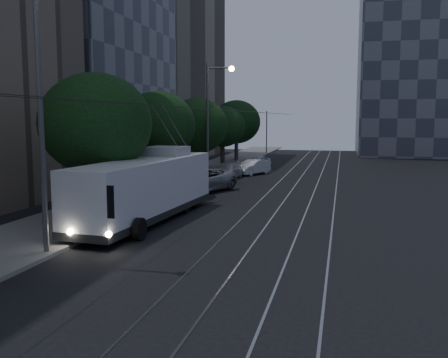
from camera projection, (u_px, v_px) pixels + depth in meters
name	position (u px, v px, depth m)	size (l,w,h in m)	color
ground	(211.00, 242.00, 20.27)	(120.00, 120.00, 0.00)	black
sidewalk	(186.00, 178.00, 41.29)	(5.00, 90.00, 0.15)	slate
tram_rails	(308.00, 182.00, 39.00)	(4.52, 90.00, 0.02)	gray
overhead_wires	(215.00, 137.00, 40.30)	(2.23, 90.00, 6.00)	black
building_glass_mid	(68.00, 23.00, 44.26)	(14.40, 18.40, 26.80)	#3C3F4C
building_tan_far	(151.00, 19.00, 63.08)	(14.40, 22.40, 34.80)	gray
building_distant_right	(443.00, 66.00, 67.76)	(22.00, 18.00, 24.00)	#3C3F4C
trolleybus	(148.00, 188.00, 24.27)	(3.27, 11.76, 5.63)	silver
pickup_silver	(199.00, 180.00, 33.79)	(2.72, 5.90, 1.64)	#929599
car_white_a	(203.00, 181.00, 34.70)	(1.52, 3.77, 1.28)	#BBBBBF
car_white_b	(227.00, 171.00, 41.39)	(1.83, 4.50, 1.31)	#B5B5B9
car_white_c	(252.00, 167.00, 44.46)	(1.39, 3.98, 1.31)	silver
car_white_d	(258.00, 162.00, 50.84)	(1.43, 3.54, 1.21)	silver
tree_1	(96.00, 124.00, 24.74)	(5.59, 5.59, 7.25)	black
tree_2	(158.00, 125.00, 31.95)	(4.84, 4.84, 6.73)	black
tree_3	(197.00, 126.00, 42.21)	(5.24, 5.24, 6.70)	black
tree_4	(223.00, 127.00, 49.09)	(4.49, 4.49, 6.21)	black
tree_5	(236.00, 122.00, 57.79)	(5.57, 5.57, 7.08)	black
streetlamp_near	(50.00, 74.00, 17.45)	(2.62, 0.44, 10.96)	#525254
streetlamp_far	(212.00, 110.00, 39.30)	(2.27, 0.44, 9.26)	#525254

